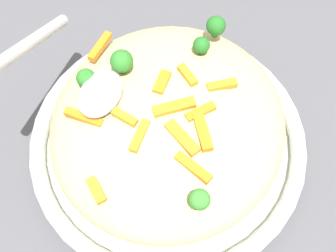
% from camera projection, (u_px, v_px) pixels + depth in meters
% --- Properties ---
extents(ground_plane, '(2.40, 2.40, 0.00)m').
position_uv_depth(ground_plane, '(168.00, 150.00, 0.49)').
color(ground_plane, '#4C4C51').
extents(serving_bowl, '(0.30, 0.30, 0.04)m').
position_uv_depth(serving_bowl, '(168.00, 142.00, 0.48)').
color(serving_bowl, silver).
rests_on(serving_bowl, ground_plane).
extents(pasta_mound, '(0.25, 0.24, 0.07)m').
position_uv_depth(pasta_mound, '(168.00, 123.00, 0.44)').
color(pasta_mound, '#D1BA7A').
rests_on(pasta_mound, serving_bowl).
extents(carrot_piece_0, '(0.03, 0.04, 0.01)m').
position_uv_depth(carrot_piece_0, '(176.00, 104.00, 0.41)').
color(carrot_piece_0, orange).
rests_on(carrot_piece_0, pasta_mound).
extents(carrot_piece_1, '(0.01, 0.04, 0.01)m').
position_uv_depth(carrot_piece_1, '(84.00, 117.00, 0.41)').
color(carrot_piece_1, orange).
rests_on(carrot_piece_1, pasta_mound).
extents(carrot_piece_2, '(0.02, 0.03, 0.01)m').
position_uv_depth(carrot_piece_2, '(222.00, 85.00, 0.42)').
color(carrot_piece_2, orange).
rests_on(carrot_piece_2, pasta_mound).
extents(carrot_piece_3, '(0.03, 0.04, 0.01)m').
position_uv_depth(carrot_piece_3, '(182.00, 138.00, 0.39)').
color(carrot_piece_3, orange).
rests_on(carrot_piece_3, pasta_mound).
extents(carrot_piece_4, '(0.03, 0.01, 0.01)m').
position_uv_depth(carrot_piece_4, '(162.00, 83.00, 0.42)').
color(carrot_piece_4, orange).
rests_on(carrot_piece_4, pasta_mound).
extents(carrot_piece_5, '(0.02, 0.03, 0.01)m').
position_uv_depth(carrot_piece_5, '(187.00, 76.00, 0.42)').
color(carrot_piece_5, orange).
rests_on(carrot_piece_5, pasta_mound).
extents(carrot_piece_6, '(0.02, 0.02, 0.01)m').
position_uv_depth(carrot_piece_6, '(96.00, 190.00, 0.37)').
color(carrot_piece_6, orange).
rests_on(carrot_piece_6, pasta_mound).
extents(carrot_piece_7, '(0.03, 0.01, 0.01)m').
position_uv_depth(carrot_piece_7, '(140.00, 136.00, 0.39)').
color(carrot_piece_7, orange).
rests_on(carrot_piece_7, pasta_mound).
extents(carrot_piece_8, '(0.03, 0.03, 0.01)m').
position_uv_depth(carrot_piece_8, '(200.00, 112.00, 0.40)').
color(carrot_piece_8, orange).
rests_on(carrot_piece_8, pasta_mound).
extents(carrot_piece_9, '(0.04, 0.01, 0.01)m').
position_uv_depth(carrot_piece_9, '(100.00, 46.00, 0.45)').
color(carrot_piece_9, orange).
rests_on(carrot_piece_9, pasta_mound).
extents(carrot_piece_10, '(0.04, 0.03, 0.01)m').
position_uv_depth(carrot_piece_10, '(202.00, 131.00, 0.39)').
color(carrot_piece_10, orange).
rests_on(carrot_piece_10, pasta_mound).
extents(carrot_piece_11, '(0.01, 0.03, 0.01)m').
position_uv_depth(carrot_piece_11, '(125.00, 117.00, 0.40)').
color(carrot_piece_11, orange).
rests_on(carrot_piece_11, pasta_mound).
extents(carrot_piece_12, '(0.02, 0.04, 0.01)m').
position_uv_depth(carrot_piece_12, '(193.00, 168.00, 0.38)').
color(carrot_piece_12, orange).
rests_on(carrot_piece_12, pasta_mound).
extents(broccoli_floret_0, '(0.02, 0.02, 0.02)m').
position_uv_depth(broccoli_floret_0, '(201.00, 45.00, 0.44)').
color(broccoli_floret_0, '#205B1C').
rests_on(broccoli_floret_0, pasta_mound).
extents(broccoli_floret_1, '(0.02, 0.02, 0.03)m').
position_uv_depth(broccoli_floret_1, '(216.00, 26.00, 0.44)').
color(broccoli_floret_1, '#205B1C').
rests_on(broccoli_floret_1, pasta_mound).
extents(broccoli_floret_2, '(0.02, 0.02, 0.03)m').
position_uv_depth(broccoli_floret_2, '(122.00, 61.00, 0.42)').
color(broccoli_floret_2, '#296820').
rests_on(broccoli_floret_2, pasta_mound).
extents(broccoli_floret_3, '(0.02, 0.02, 0.02)m').
position_uv_depth(broccoli_floret_3, '(88.00, 75.00, 0.42)').
color(broccoli_floret_3, '#296820').
rests_on(broccoli_floret_3, pasta_mound).
extents(broccoli_floret_4, '(0.02, 0.02, 0.02)m').
position_uv_depth(broccoli_floret_4, '(200.00, 200.00, 0.36)').
color(broccoli_floret_4, '#377928').
rests_on(broccoli_floret_4, pasta_mound).
extents(serving_spoon, '(0.15, 0.10, 0.09)m').
position_uv_depth(serving_spoon, '(72.00, 78.00, 0.40)').
color(serving_spoon, '#B7B7BC').
rests_on(serving_spoon, pasta_mound).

